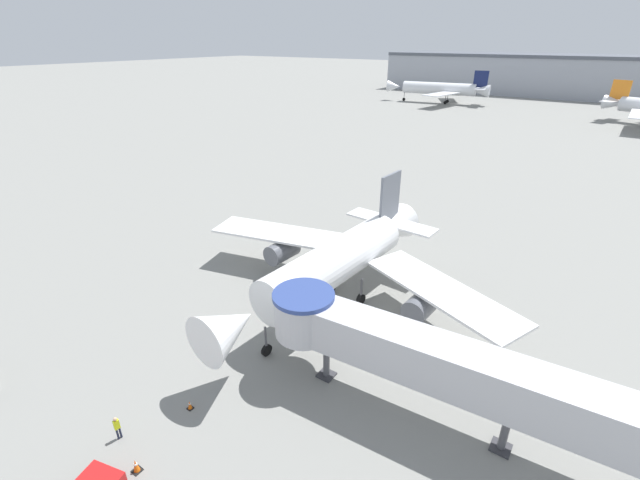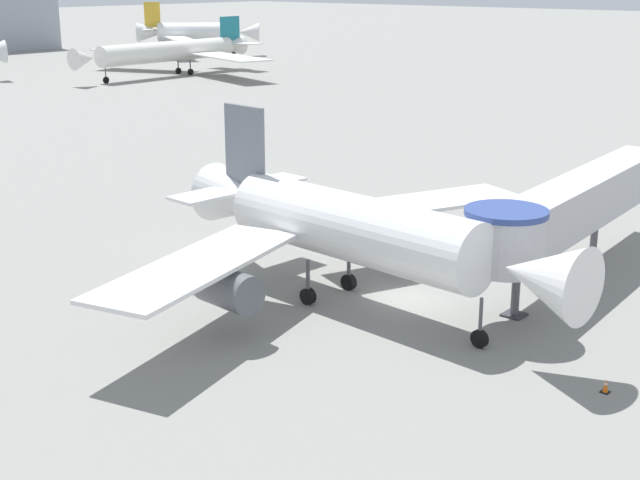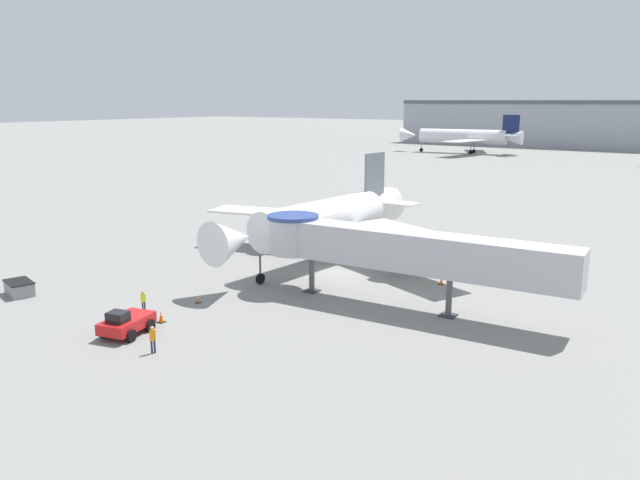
% 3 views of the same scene
% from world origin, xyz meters
% --- Properties ---
extents(ground_plane, '(800.00, 800.00, 0.00)m').
position_xyz_m(ground_plane, '(0.00, 0.00, 0.00)').
color(ground_plane, gray).
extents(main_airplane, '(30.63, 24.94, 9.84)m').
position_xyz_m(main_airplane, '(-2.64, 2.05, 4.16)').
color(main_airplane, white).
rests_on(main_airplane, ground_plane).
extents(jet_bridge, '(23.98, 4.90, 6.10)m').
position_xyz_m(jet_bridge, '(8.15, -5.31, 4.41)').
color(jet_bridge, '#B7B7BC').
rests_on(jet_bridge, ground_plane).
extents(traffic_cone_near_nose, '(0.37, 0.37, 0.62)m').
position_xyz_m(traffic_cone_near_nose, '(-3.93, -13.04, 0.29)').
color(traffic_cone_near_nose, black).
rests_on(traffic_cone_near_nose, ground_plane).
extents(traffic_cone_starboard_wing, '(0.41, 0.41, 0.68)m').
position_xyz_m(traffic_cone_starboard_wing, '(9.22, 1.96, 0.32)').
color(traffic_cone_starboard_wing, black).
rests_on(traffic_cone_starboard_wing, ground_plane).
extents(background_jet_teal_tail, '(37.88, 41.86, 9.61)m').
position_xyz_m(background_jet_teal_tail, '(65.38, 95.23, 4.23)').
color(background_jet_teal_tail, white).
rests_on(background_jet_teal_tail, ground_plane).
extents(background_jet_gold_tail, '(23.60, 23.44, 11.32)m').
position_xyz_m(background_jet_gold_tail, '(94.86, 122.96, 4.95)').
color(background_jet_gold_tail, white).
rests_on(background_jet_gold_tail, ground_plane).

